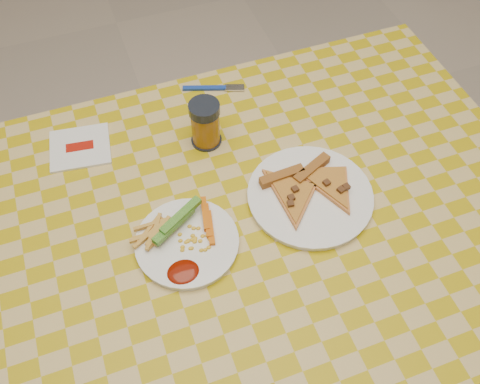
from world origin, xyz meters
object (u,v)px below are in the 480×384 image
object	(u,v)px
plate_left	(187,243)
plate_right	(310,196)
drink_glass	(205,124)
table	(238,240)

from	to	relation	value
plate_left	plate_right	xyz separation A→B (m)	(0.27, 0.02, 0.00)
plate_left	drink_glass	xyz separation A→B (m)	(0.12, 0.24, 0.05)
table	plate_left	world-z (taller)	plate_left
plate_right	plate_left	bearing A→B (deg)	-175.70
table	drink_glass	bearing A→B (deg)	87.95
table	plate_left	size ratio (longest dim) A/B	6.53
plate_left	drink_glass	world-z (taller)	drink_glass
table	plate_right	size ratio (longest dim) A/B	5.09
plate_right	drink_glass	world-z (taller)	drink_glass
table	drink_glass	world-z (taller)	drink_glass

